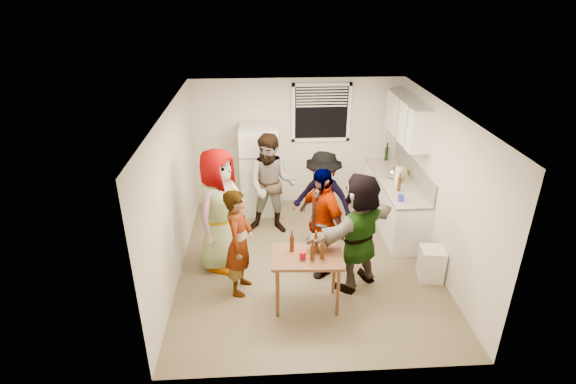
{
  "coord_description": "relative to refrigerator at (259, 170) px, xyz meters",
  "views": [
    {
      "loc": [
        -0.67,
        -6.03,
        4.13
      ],
      "look_at": [
        -0.3,
        0.23,
        1.15
      ],
      "focal_mm": 28.0,
      "sensor_mm": 36.0,
      "label": 1
    }
  ],
  "objects": [
    {
      "name": "guest_black",
      "position": [
        0.92,
        -2.1,
        -0.85
      ],
      "size": [
        1.99,
        1.74,
        0.42
      ],
      "primitive_type": "imported",
      "rotation": [
        0.0,
        0.0,
        -1.03
      ],
      "color": "black",
      "rests_on": "ground"
    },
    {
      "name": "window",
      "position": [
        1.2,
        0.33,
        1.0
      ],
      "size": [
        1.12,
        0.1,
        1.06
      ],
      "primitive_type": null,
      "color": "white",
      "rests_on": "room"
    },
    {
      "name": "upper_cabinets",
      "position": [
        2.58,
        -0.53,
        1.1
      ],
      "size": [
        0.34,
        1.6,
        0.7
      ],
      "primitive_type": "cube",
      "color": "white",
      "rests_on": "room"
    },
    {
      "name": "blue_cup",
      "position": [
        2.27,
        -1.57,
        0.05
      ],
      "size": [
        0.09,
        0.09,
        0.12
      ],
      "primitive_type": "cylinder",
      "color": "#2033CC",
      "rests_on": "countertop"
    },
    {
      "name": "guest_stripe",
      "position": [
        -0.28,
        -2.52,
        -0.85
      ],
      "size": [
        1.7,
        0.94,
        0.38
      ],
      "primitive_type": "imported",
      "rotation": [
        0.0,
        0.0,
        1.34
      ],
      "color": "#141933",
      "rests_on": "ground"
    },
    {
      "name": "room",
      "position": [
        0.75,
        -1.88,
        -0.85
      ],
      "size": [
        4.0,
        4.5,
        2.5
      ],
      "primitive_type": null,
      "color": "beige",
      "rests_on": "ground"
    },
    {
      "name": "guest_orange",
      "position": [
        1.41,
        -2.48,
        -0.85
      ],
      "size": [
        2.38,
        2.41,
        0.53
      ],
      "primitive_type": "imported",
      "rotation": [
        0.0,
        0.0,
        3.76
      ],
      "color": "#C77247",
      "rests_on": "ground"
    },
    {
      "name": "wine_bottle",
      "position": [
        2.5,
        0.23,
        0.05
      ],
      "size": [
        0.07,
        0.07,
        0.27
      ],
      "primitive_type": "cylinder",
      "color": "black",
      "rests_on": "countertop"
    },
    {
      "name": "beer_bottle_counter",
      "position": [
        2.35,
        -1.18,
        0.05
      ],
      "size": [
        0.06,
        0.06,
        0.24
      ],
      "primitive_type": "cylinder",
      "color": "#47230C",
      "rests_on": "countertop"
    },
    {
      "name": "serving_table",
      "position": [
        0.63,
        -2.9,
        -0.85
      ],
      "size": [
        0.98,
        0.68,
        0.8
      ],
      "primitive_type": null,
      "rotation": [
        0.0,
        0.0,
        -0.05
      ],
      "color": "brown",
      "rests_on": "ground"
    },
    {
      "name": "guest_grey",
      "position": [
        -0.6,
        -1.86,
        -0.85
      ],
      "size": [
        2.17,
        1.76,
        0.62
      ],
      "primitive_type": "imported",
      "rotation": [
        0.0,
        0.0,
        1.08
      ],
      "color": "gray",
      "rests_on": "ground"
    },
    {
      "name": "countertop",
      "position": [
        2.45,
        -0.73,
        0.03
      ],
      "size": [
        0.64,
        2.22,
        0.04
      ],
      "primitive_type": "cube",
      "color": "beige",
      "rests_on": "counter_lower"
    },
    {
      "name": "picture_frame",
      "position": [
        2.67,
        -0.51,
        0.12
      ],
      "size": [
        0.02,
        0.16,
        0.13
      ],
      "primitive_type": "cube",
      "color": "#EED84C",
      "rests_on": "countertop"
    },
    {
      "name": "refrigerator",
      "position": [
        0.0,
        0.0,
        0.0
      ],
      "size": [
        0.7,
        0.7,
        1.7
      ],
      "primitive_type": "cube",
      "color": "white",
      "rests_on": "ground"
    },
    {
      "name": "beer_bottle_table",
      "position": [
        0.82,
        -2.97,
        -0.05
      ],
      "size": [
        0.06,
        0.06,
        0.23
      ],
      "primitive_type": "cylinder",
      "color": "#47230C",
      "rests_on": "serving_table"
    },
    {
      "name": "red_cup",
      "position": [
        0.57,
        -2.97,
        -0.05
      ],
      "size": [
        0.08,
        0.08,
        0.11
      ],
      "primitive_type": "cylinder",
      "color": "#9F0519",
      "rests_on": "serving_table"
    },
    {
      "name": "guest_back_left",
      "position": [
        0.21,
        -0.84,
        -0.85
      ],
      "size": [
        1.15,
        1.93,
        0.69
      ],
      "primitive_type": "imported",
      "rotation": [
        0.0,
        0.0,
        -0.15
      ],
      "color": "brown",
      "rests_on": "ground"
    },
    {
      "name": "kettle",
      "position": [
        2.4,
        -0.65,
        0.05
      ],
      "size": [
        0.28,
        0.24,
        0.22
      ],
      "primitive_type": null,
      "rotation": [
        0.0,
        0.0,
        0.08
      ],
      "color": "silver",
      "rests_on": "countertop"
    },
    {
      "name": "paper_towel",
      "position": [
        2.43,
        -0.85,
        0.05
      ],
      "size": [
        0.13,
        0.13,
        0.28
      ],
      "primitive_type": "cylinder",
      "color": "white",
      "rests_on": "countertop"
    },
    {
      "name": "guest_back_right",
      "position": [
        1.05,
        -1.27,
        -0.85
      ],
      "size": [
        1.74,
        1.97,
        0.61
      ],
      "primitive_type": "imported",
      "rotation": [
        0.0,
        0.0,
        -0.51
      ],
      "color": "#3B3B3F",
      "rests_on": "ground"
    },
    {
      "name": "trash_bin",
      "position": [
        2.57,
        -2.41,
        -0.6
      ],
      "size": [
        0.39,
        0.39,
        0.51
      ],
      "primitive_type": "cube",
      "rotation": [
        0.0,
        0.0,
        -0.12
      ],
      "color": "silver",
      "rests_on": "ground"
    },
    {
      "name": "counter_lower",
      "position": [
        2.45,
        -0.73,
        -0.42
      ],
      "size": [
        0.6,
        2.2,
        0.86
      ],
      "primitive_type": "cube",
      "color": "white",
      "rests_on": "ground"
    },
    {
      "name": "backsplash",
      "position": [
        2.74,
        -0.73,
        0.23
      ],
      "size": [
        0.03,
        2.2,
        0.36
      ],
      "primitive_type": "cube",
      "color": "#ABA59C",
      "rests_on": "countertop"
    }
  ]
}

